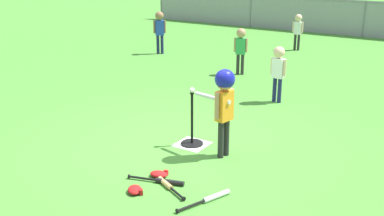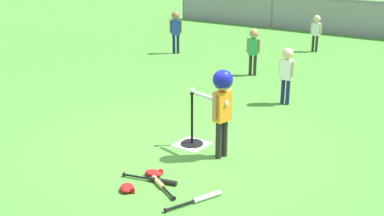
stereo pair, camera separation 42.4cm
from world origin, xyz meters
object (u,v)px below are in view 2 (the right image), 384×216
Objects in this scene: fielder_deep_center at (316,28)px; fielder_deep_left at (253,46)px; batting_tee at (192,136)px; batter_child at (222,96)px; glove_by_plate at (154,173)px; glove_near_bats at (127,188)px; baseball_on_tee at (192,90)px; spare_bat_silver at (201,198)px; fielder_near_right at (176,26)px; spare_bat_wood at (160,184)px; spare_bat_black at (157,180)px; fielder_deep_right at (287,68)px.

fielder_deep_center is 3.29m from fielder_deep_left.
batting_tee is 0.64× the size of batter_child.
glove_by_plate and glove_near_bats have the same top height.
batter_child is at bearing 69.55° from glove_by_plate.
spare_bat_silver is at bearing -49.91° from baseball_on_tee.
fielder_near_right reaches higher than spare_bat_wood.
spare_bat_silver is 1.00× the size of spare_bat_black.
batter_child reaches higher than fielder_deep_center.
fielder_deep_center reaches higher than batting_tee.
spare_bat_black is at bearing 67.32° from glove_near_bats.
baseball_on_tee is at bearing -49.72° from fielder_near_right.
fielder_deep_center is at bearing 103.32° from batter_child.
spare_bat_wood is at bearing -178.26° from spare_bat_silver.
glove_near_bats is (0.01, -0.47, 0.00)m from glove_by_plate.
fielder_near_right is 4.54× the size of glove_by_plate.
glove_near_bats is at bearing -81.01° from fielder_deep_center.
fielder_near_right reaches higher than spare_bat_silver.
spare_bat_black is (-0.10, 0.06, -0.00)m from spare_bat_wood.
batting_tee is at bearing 110.31° from spare_bat_wood.
batting_tee is 0.69× the size of fielder_near_right.
batter_child reaches higher than glove_by_plate.
fielder_deep_left reaches higher than glove_by_plate.
batter_child is 1.21× the size of fielder_deep_center.
fielder_deep_right is at bearing 102.18° from spare_bat_silver.
glove_by_plate is at bearing 145.62° from spare_bat_wood.
spare_bat_silver is at bearing -49.91° from batting_tee.
glove_by_plate is at bearing 169.31° from spare_bat_silver.
spare_bat_wood is (-0.10, -1.14, -0.83)m from batter_child.
spare_bat_black is at bearing -72.99° from baseball_on_tee.
fielder_deep_center is at bearing 100.35° from spare_bat_black.
fielder_deep_right is at bearing 92.05° from spare_bat_black.
fielder_near_right reaches higher than fielder_deep_left.
batter_child reaches higher than spare_bat_wood.
fielder_deep_right reaches higher than baseball_on_tee.
fielder_deep_right is 1.88× the size of spare_bat_wood.
fielder_deep_center is 1.82× the size of spare_bat_wood.
batter_child is 1.17× the size of fielder_deep_left.
glove_near_bats reaches higher than spare_bat_black.
fielder_near_right is 7.67m from spare_bat_wood.
spare_bat_black is at bearing -53.48° from fielder_near_right.
spare_bat_silver is at bearing -3.77° from spare_bat_black.
fielder_near_right is 7.76m from glove_near_bats.
spare_bat_silver is (1.04, -1.24, -0.78)m from baseball_on_tee.
batting_tee is 1.11× the size of spare_bat_black.
fielder_near_right reaches higher than glove_near_bats.
glove_by_plate is at bearing -110.45° from batter_child.
glove_near_bats is at bearing -89.36° from glove_by_plate.
baseball_on_tee is 0.07× the size of fielder_deep_left.
spare_bat_black is (4.48, -6.05, -0.70)m from fielder_near_right.
baseball_on_tee reaches higher than batting_tee.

